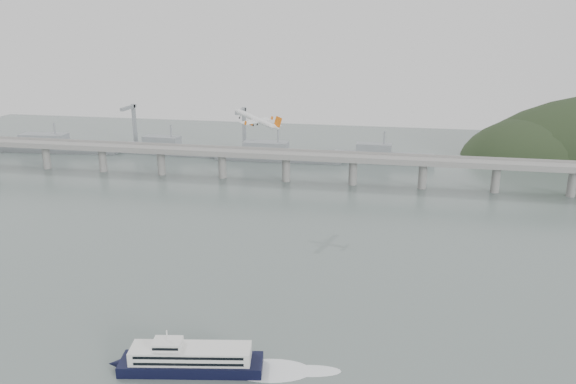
# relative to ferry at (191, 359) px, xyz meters

# --- Properties ---
(ground) EXTENTS (900.00, 900.00, 0.00)m
(ground) POSITION_rel_ferry_xyz_m (14.61, 42.43, -4.11)
(ground) COLOR slate
(ground) RESTS_ON ground
(bridge) EXTENTS (800.00, 22.00, 23.90)m
(bridge) POSITION_rel_ferry_xyz_m (13.46, 242.43, 13.53)
(bridge) COLOR gray
(bridge) RESTS_ON ground
(distant_fleet) EXTENTS (453.00, 60.90, 40.00)m
(distant_fleet) POSITION_rel_ferry_xyz_m (-140.74, 307.51, 2.11)
(distant_fleet) COLOR gray
(distant_fleet) RESTS_ON ground
(ferry) EXTENTS (80.02, 24.09, 15.17)m
(ferry) POSITION_rel_ferry_xyz_m (0.00, 0.00, 0.00)
(ferry) COLOR black
(ferry) RESTS_ON ground
(airliner) EXTENTS (31.46, 29.19, 11.71)m
(airliner) POSITION_rel_ferry_xyz_m (-13.64, 148.79, 57.84)
(airliner) COLOR white
(airliner) RESTS_ON ground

